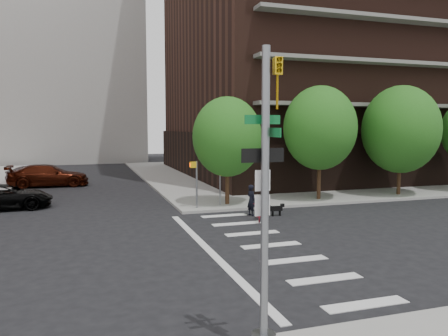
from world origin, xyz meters
TOP-DOWN VIEW (x-y plane):
  - ground at (0.00, 0.00)m, footprint 120.00×120.00m
  - sidewalk_ne at (20.50, 23.50)m, footprint 39.00×33.00m
  - crosswalk at (2.21, -0.00)m, footprint 3.85×13.00m
  - tree_a at (4.00, 8.50)m, footprint 4.00×4.00m
  - tree_b at (10.00, 8.50)m, footprint 4.50×4.50m
  - tree_c at (16.00, 8.50)m, footprint 5.00×5.00m
  - traffic_signal at (-0.47, -7.49)m, footprint 0.90×0.75m
  - pedestrian_signal at (2.32, 7.92)m, footprint 2.18×0.67m
  - parked_car_black at (-8.20, 11.45)m, footprint 2.71×5.27m
  - parked_car_maroon at (-6.53, 20.82)m, footprint 2.43×5.95m
  - parked_car_silver at (-7.66, 23.76)m, footprint 1.88×4.61m
  - scooter at (4.31, 4.37)m, footprint 1.23×1.88m
  - dog_walker at (4.38, 5.63)m, footprint 0.68×0.54m
  - dog at (5.62, 5.14)m, footprint 0.74×0.24m

SIDE VIEW (x-z plane):
  - ground at x=0.00m, z-range 0.00..0.00m
  - crosswalk at x=2.21m, z-range 0.00..0.01m
  - sidewalk_ne at x=20.50m, z-range 0.00..0.15m
  - dog at x=5.62m, z-range 0.08..0.71m
  - scooter at x=4.31m, z-range 0.00..0.93m
  - parked_car_black at x=-8.20m, z-range 0.00..1.42m
  - parked_car_silver at x=-7.66m, z-range 0.00..1.49m
  - dog_walker at x=4.38m, z-range 0.00..1.63m
  - parked_car_maroon at x=-6.53m, z-range 0.00..1.72m
  - pedestrian_signal at x=2.32m, z-range 0.55..3.15m
  - traffic_signal at x=-0.47m, z-range -0.30..5.70m
  - tree_a at x=4.00m, z-range 1.09..6.99m
  - tree_c at x=16.00m, z-range 1.05..7.85m
  - tree_b at x=10.00m, z-range 1.22..7.87m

